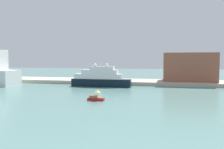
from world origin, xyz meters
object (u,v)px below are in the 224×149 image
parked_car (89,79)px  small_motorboat (96,97)px  large_yacht (100,78)px  person_figure (98,79)px  mooring_bollard (106,80)px  harbor_building (189,67)px

parked_car → small_motorboat: bearing=-68.5°
large_yacht → person_figure: 12.59m
large_yacht → mooring_bollard: large_yacht is taller
small_motorboat → mooring_bollard: small_motorboat is taller
parked_car → mooring_bollard: 8.85m
small_motorboat → parked_car: parked_car is taller
small_motorboat → person_figure: (-12.67, 43.88, 1.23)m
mooring_bollard → parked_car: bearing=166.8°
large_yacht → parked_car: bearing=130.0°
large_yacht → harbor_building: harbor_building is taller
large_yacht → small_motorboat: 33.26m
small_motorboat → person_figure: bearing=106.1°
small_motorboat → harbor_building: 57.38m
large_yacht → person_figure: large_yacht is taller
harbor_building → mooring_bollard: (-35.28, -9.91, -5.75)m
harbor_building → person_figure: 40.78m
harbor_building → mooring_bollard: size_ratio=28.76×
large_yacht → mooring_bollard: bearing=88.4°
person_figure → mooring_bollard: bearing=-38.8°
large_yacht → parked_car: (-8.39, 10.00, -1.20)m
person_figure → small_motorboat: bearing=-73.9°
small_motorboat → mooring_bollard: bearing=101.3°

